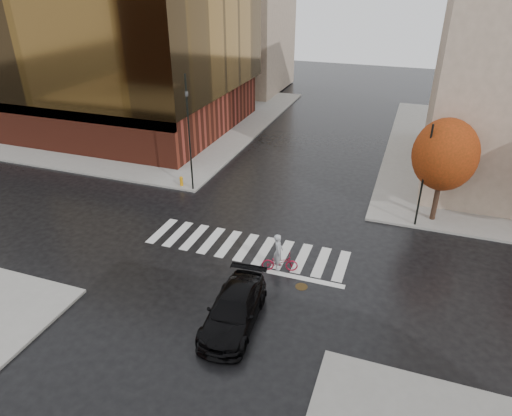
{
  "coord_description": "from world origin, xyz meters",
  "views": [
    {
      "loc": [
        8.0,
        -20.16,
        14.18
      ],
      "look_at": [
        0.18,
        1.68,
        2.0
      ],
      "focal_mm": 32.0,
      "sensor_mm": 36.0,
      "label": 1
    }
  ],
  "objects": [
    {
      "name": "sidewalk_nw",
      "position": [
        -21.0,
        21.0,
        0.07
      ],
      "size": [
        30.0,
        30.0,
        0.15
      ],
      "primitive_type": "cube",
      "color": "gray",
      "rests_on": "ground"
    },
    {
      "name": "crosswalk",
      "position": [
        0.0,
        0.5,
        0.01
      ],
      "size": [
        12.0,
        3.0,
        0.01
      ],
      "primitive_type": "cube",
      "color": "silver",
      "rests_on": "ground"
    },
    {
      "name": "fire_hydrant",
      "position": [
        -7.32,
        6.5,
        0.55
      ],
      "size": [
        0.26,
        0.26,
        0.72
      ],
      "color": "orange",
      "rests_on": "sidewalk_nw"
    },
    {
      "name": "ground",
      "position": [
        0.0,
        0.0,
        0.0
      ],
      "size": [
        120.0,
        120.0,
        0.0
      ],
      "primitive_type": "plane",
      "color": "black",
      "rests_on": "ground"
    },
    {
      "name": "sedan",
      "position": [
        1.74,
        -5.59,
        0.76
      ],
      "size": [
        2.52,
        5.35,
        1.51
      ],
      "primitive_type": "imported",
      "rotation": [
        0.0,
        0.0,
        0.08
      ],
      "color": "black",
      "rests_on": "ground"
    },
    {
      "name": "building_nw_far",
      "position": [
        -16.0,
        37.0,
        10.15
      ],
      "size": [
        14.0,
        12.0,
        20.0
      ],
      "primitive_type": "cube",
      "color": "gray",
      "rests_on": "sidewalk_nw"
    },
    {
      "name": "traffic_light_nw",
      "position": [
        -6.3,
        6.3,
        4.87
      ],
      "size": [
        0.2,
        0.17,
        8.11
      ],
      "rotation": [
        0.0,
        0.0,
        -1.56
      ],
      "color": "black",
      "rests_on": "sidewalk_nw"
    },
    {
      "name": "traffic_light_ne",
      "position": [
        9.0,
        6.3,
        3.71
      ],
      "size": [
        0.18,
        0.2,
        6.4
      ],
      "rotation": [
        0.0,
        0.0,
        2.74
      ],
      "color": "black",
      "rests_on": "sidewalk_ne"
    },
    {
      "name": "office_glass",
      "position": [
        -22.0,
        17.99,
        8.28
      ],
      "size": [
        27.0,
        19.0,
        16.0
      ],
      "color": "maroon",
      "rests_on": "sidewalk_nw"
    },
    {
      "name": "manhole",
      "position": [
        3.93,
        -2.0,
        0.01
      ],
      "size": [
        0.73,
        0.73,
        0.01
      ],
      "primitive_type": "cylinder",
      "rotation": [
        0.0,
        0.0,
        -0.19
      ],
      "color": "#473519",
      "rests_on": "ground"
    },
    {
      "name": "cyclist",
      "position": [
        2.43,
        -1.0,
        0.74
      ],
      "size": [
        2.02,
        1.17,
        2.17
      ],
      "rotation": [
        0.0,
        0.0,
        1.85
      ],
      "color": "maroon",
      "rests_on": "ground"
    },
    {
      "name": "tree_ne_a",
      "position": [
        10.0,
        7.4,
        4.46
      ],
      "size": [
        3.8,
        3.8,
        6.5
      ],
      "color": "black",
      "rests_on": "sidewalk_ne"
    }
  ]
}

